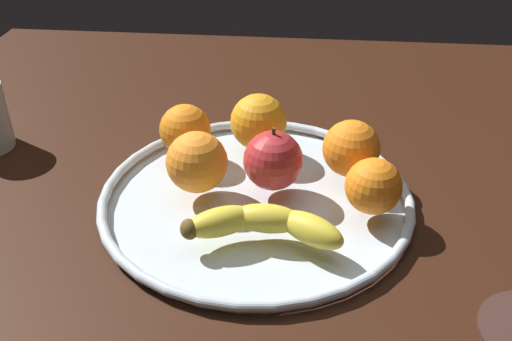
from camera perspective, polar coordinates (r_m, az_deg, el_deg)
The scene contains 9 objects.
ground_plane at distance 72.98cm, azimuth -0.00°, elevation -4.50°, with size 118.56×118.56×4.00cm, color black.
fruit_bowl at distance 71.25cm, azimuth -0.00°, elevation -2.63°, with size 38.35×38.35×1.80cm.
banana at distance 62.93cm, azimuth 0.69°, elevation -5.24°, with size 18.59×7.15×3.27cm.
apple at distance 69.80cm, azimuth 1.69°, elevation 0.99°, with size 7.29×7.29×8.09cm.
orange_back_left at distance 67.14cm, azimuth 11.48°, elevation -1.53°, with size 6.56×6.56×6.56cm, color orange.
orange_center at distance 77.46cm, azimuth -6.98°, elevation 4.00°, with size 6.84×6.84×6.84cm, color orange.
orange_front_left at distance 69.35cm, azimuth -5.89°, elevation 0.67°, with size 7.47×7.47×7.47cm, color orange.
orange_front_right at distance 73.24cm, azimuth 9.35°, elevation 2.15°, with size 7.22×7.22×7.22cm, color orange.
orange_back_right at distance 78.02cm, azimuth 0.25°, elevation 4.81°, with size 7.63×7.63×7.63cm, color orange.
Camera 1 is at (-5.67, 57.84, 42.14)cm, focal length 40.65 mm.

